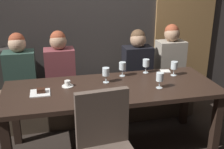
% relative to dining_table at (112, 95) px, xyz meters
% --- Properties ---
extents(ground, '(9.00, 9.00, 0.00)m').
position_rel_dining_table_xyz_m(ground, '(0.00, 0.00, -0.65)').
color(ground, black).
extents(back_wall_tiled, '(6.00, 0.12, 3.00)m').
position_rel_dining_table_xyz_m(back_wall_tiled, '(0.00, 1.22, 0.85)').
color(back_wall_tiled, '#383330').
rests_on(back_wall_tiled, ground).
extents(arched_door, '(0.90, 0.05, 2.55)m').
position_rel_dining_table_xyz_m(arched_door, '(1.35, 1.15, 0.71)').
color(arched_door, olive).
rests_on(arched_door, ground).
extents(dining_table, '(2.20, 0.84, 0.74)m').
position_rel_dining_table_xyz_m(dining_table, '(0.00, 0.00, 0.00)').
color(dining_table, black).
rests_on(dining_table, ground).
extents(banquette_bench, '(2.50, 0.44, 0.45)m').
position_rel_dining_table_xyz_m(banquette_bench, '(0.00, 0.70, -0.42)').
color(banquette_bench, '#4A3C2E').
rests_on(banquette_bench, ground).
extents(chair_near_side, '(0.48, 0.48, 0.98)m').
position_rel_dining_table_xyz_m(chair_near_side, '(-0.21, -0.72, -0.09)').
color(chair_near_side, '#302119').
rests_on(chair_near_side, ground).
extents(diner_redhead, '(0.36, 0.24, 0.76)m').
position_rel_dining_table_xyz_m(diner_redhead, '(-0.96, 0.70, 0.15)').
color(diner_redhead, '#2D473D').
rests_on(diner_redhead, banquette_bench).
extents(diner_bearded, '(0.36, 0.24, 0.76)m').
position_rel_dining_table_xyz_m(diner_bearded, '(-0.49, 0.71, 0.16)').
color(diner_bearded, brown).
rests_on(diner_bearded, banquette_bench).
extents(diner_far_end, '(0.36, 0.24, 0.74)m').
position_rel_dining_table_xyz_m(diner_far_end, '(0.49, 0.68, 0.14)').
color(diner_far_end, black).
rests_on(diner_far_end, banquette_bench).
extents(diner_near_end, '(0.36, 0.24, 0.78)m').
position_rel_dining_table_xyz_m(diner_near_end, '(0.96, 0.71, 0.16)').
color(diner_near_end, '#9E9384').
rests_on(diner_near_end, banquette_bench).
extents(wine_glass_end_right, '(0.08, 0.08, 0.16)m').
position_rel_dining_table_xyz_m(wine_glass_end_right, '(0.76, 0.18, 0.20)').
color(wine_glass_end_right, silver).
rests_on(wine_glass_end_right, dining_table).
extents(wine_glass_center_back, '(0.08, 0.08, 0.16)m').
position_rel_dining_table_xyz_m(wine_glass_center_back, '(0.46, -0.13, 0.20)').
color(wine_glass_center_back, silver).
rests_on(wine_glass_center_back, dining_table).
extents(wine_glass_far_left, '(0.08, 0.08, 0.16)m').
position_rel_dining_table_xyz_m(wine_glass_far_left, '(-0.04, 0.14, 0.20)').
color(wine_glass_far_left, silver).
rests_on(wine_glass_far_left, dining_table).
extents(wine_glass_far_right, '(0.08, 0.08, 0.16)m').
position_rel_dining_table_xyz_m(wine_glass_far_right, '(0.19, 0.29, 0.20)').
color(wine_glass_far_right, silver).
rests_on(wine_glass_far_right, dining_table).
extents(wine_glass_end_left, '(0.08, 0.08, 0.16)m').
position_rel_dining_table_xyz_m(wine_glass_end_left, '(0.48, 0.34, 0.20)').
color(wine_glass_end_left, silver).
rests_on(wine_glass_end_left, dining_table).
extents(espresso_cup, '(0.12, 0.12, 0.06)m').
position_rel_dining_table_xyz_m(espresso_cup, '(-0.45, 0.12, 0.11)').
color(espresso_cup, white).
rests_on(espresso_cup, dining_table).
extents(dessert_plate, '(0.19, 0.19, 0.05)m').
position_rel_dining_table_xyz_m(dessert_plate, '(-0.72, -0.00, 0.10)').
color(dessert_plate, white).
rests_on(dessert_plate, dining_table).
extents(folded_napkin, '(0.13, 0.12, 0.01)m').
position_rel_dining_table_xyz_m(folded_napkin, '(0.72, 0.33, 0.09)').
color(folded_napkin, silver).
rests_on(folded_napkin, dining_table).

